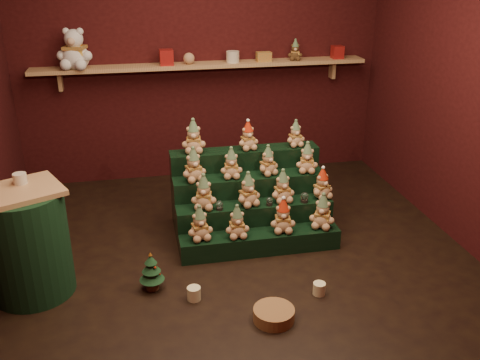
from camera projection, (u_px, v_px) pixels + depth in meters
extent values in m
plane|color=black|center=(238.00, 259.00, 4.56)|extent=(4.00, 4.00, 0.00)
cube|color=black|center=(201.00, 53.00, 5.87)|extent=(4.00, 0.10, 2.80)
cube|color=black|center=(336.00, 222.00, 2.17)|extent=(4.00, 0.10, 2.80)
cube|color=tan|center=(203.00, 65.00, 5.74)|extent=(3.60, 0.26, 0.04)
cube|color=tan|center=(60.00, 81.00, 5.58)|extent=(0.04, 0.12, 0.20)
cube|color=tan|center=(332.00, 69.00, 6.13)|extent=(0.04, 0.12, 0.20)
cube|color=black|center=(260.00, 242.00, 4.65)|extent=(1.40, 0.22, 0.18)
cube|color=black|center=(255.00, 222.00, 4.81)|extent=(1.40, 0.22, 0.36)
cube|color=black|center=(249.00, 202.00, 4.98)|extent=(1.40, 0.22, 0.54)
cube|color=black|center=(244.00, 184.00, 5.14)|extent=(1.40, 0.22, 0.72)
cylinder|color=black|center=(220.00, 209.00, 4.62)|extent=(0.06, 0.06, 0.02)
sphere|color=white|center=(219.00, 204.00, 4.61)|extent=(0.06, 0.06, 0.06)
cylinder|color=black|center=(269.00, 204.00, 4.71)|extent=(0.05, 0.05, 0.02)
sphere|color=white|center=(269.00, 200.00, 4.69)|extent=(0.06, 0.06, 0.06)
cylinder|color=black|center=(304.00, 201.00, 4.76)|extent=(0.06, 0.06, 0.03)
sphere|color=white|center=(305.00, 196.00, 4.75)|extent=(0.07, 0.07, 0.07)
cube|color=tan|center=(19.00, 191.00, 3.80)|extent=(0.71, 0.66, 0.04)
cylinder|color=black|center=(28.00, 244.00, 3.97)|extent=(0.60, 0.60, 0.83)
cylinder|color=beige|center=(20.00, 179.00, 3.87)|extent=(0.10, 0.10, 0.08)
cylinder|color=#452A18|center=(153.00, 286.00, 4.15)|extent=(0.10, 0.10, 0.05)
cone|color=#13341C|center=(152.00, 274.00, 4.11)|extent=(0.19, 0.19, 0.10)
cone|color=#13341C|center=(151.00, 266.00, 4.08)|extent=(0.15, 0.15, 0.09)
cone|color=#13341C|center=(151.00, 259.00, 4.06)|extent=(0.10, 0.10, 0.07)
cone|color=orange|center=(150.00, 254.00, 4.04)|extent=(0.03, 0.03, 0.03)
cylinder|color=beige|center=(194.00, 293.00, 4.01)|extent=(0.10, 0.10, 0.10)
cylinder|color=beige|center=(319.00, 289.00, 4.08)|extent=(0.10, 0.10, 0.10)
cylinder|color=olive|center=(274.00, 315.00, 3.79)|extent=(0.34, 0.34, 0.09)
cube|color=maroon|center=(166.00, 57.00, 5.61)|extent=(0.14, 0.14, 0.16)
cylinder|color=beige|center=(233.00, 57.00, 5.75)|extent=(0.14, 0.14, 0.12)
cube|color=maroon|center=(337.00, 52.00, 5.97)|extent=(0.12, 0.12, 0.14)
sphere|color=tan|center=(189.00, 58.00, 5.66)|extent=(0.12, 0.12, 0.12)
cube|color=#D1611D|center=(264.00, 57.00, 5.82)|extent=(0.16, 0.10, 0.10)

